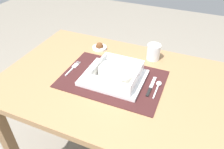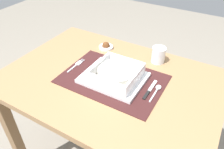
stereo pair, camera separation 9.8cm
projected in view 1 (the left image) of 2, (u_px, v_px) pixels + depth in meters
The scene contains 9 objects.
dining_table at pixel (110, 95), 1.07m from camera, with size 0.99×0.69×0.73m.
placemat at pixel (112, 79), 1.00m from camera, with size 0.46×0.32×0.00m, color #381919.
serving_plate at pixel (113, 78), 0.99m from camera, with size 0.28×0.22×0.02m, color white.
porridge_bowl at pixel (117, 74), 0.97m from camera, with size 0.19×0.19×0.06m.
fork at pixel (74, 67), 1.07m from camera, with size 0.02×0.13×0.00m.
spoon at pixel (158, 85), 0.96m from camera, with size 0.02×0.12×0.01m.
butter_knife at pixel (151, 87), 0.95m from camera, with size 0.01×0.14×0.01m.
drinking_glass at pixel (153, 52), 1.12m from camera, with size 0.07×0.07×0.08m.
condiment_saucer at pixel (100, 47), 1.22m from camera, with size 0.08×0.08×0.04m.
Camera 1 is at (0.32, -0.73, 1.35)m, focal length 35.17 mm.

